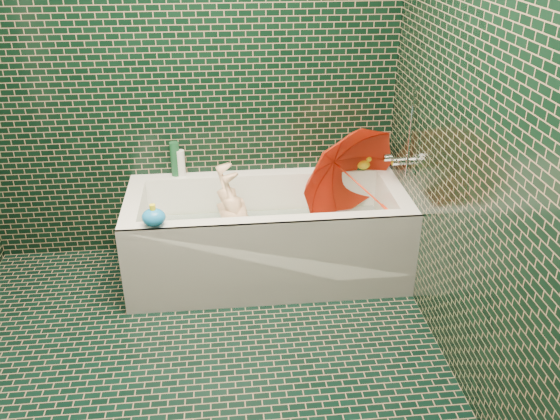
{
  "coord_description": "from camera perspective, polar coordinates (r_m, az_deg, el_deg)",
  "views": [
    {
      "loc": [
        0.19,
        -2.18,
        2.11
      ],
      "look_at": [
        0.51,
        0.82,
        0.54
      ],
      "focal_mm": 38.0,
      "sensor_mm": 36.0,
      "label": 1
    }
  ],
  "objects": [
    {
      "name": "rubber_duck",
      "position": [
        3.94,
        8.13,
        4.46
      ],
      "size": [
        0.12,
        0.08,
        0.09
      ],
      "rotation": [
        0.0,
        0.0,
        0.16
      ],
      "color": "yellow",
      "rests_on": "bathtub"
    },
    {
      "name": "water",
      "position": [
        3.69,
        -1.24,
        -1.94
      ],
      "size": [
        1.48,
        0.53,
        0.0
      ],
      "primitive_type": "cube",
      "color": "silver",
      "rests_on": "bathtub"
    },
    {
      "name": "bottle_left_tall",
      "position": [
        3.85,
        -10.05,
        4.86
      ],
      "size": [
        0.07,
        0.07,
        0.22
      ],
      "primitive_type": "cylinder",
      "rotation": [
        0.0,
        0.0,
        -0.24
      ],
      "color": "#144727",
      "rests_on": "bathtub"
    },
    {
      "name": "bathtub",
      "position": [
        3.72,
        -1.2,
        -3.26
      ],
      "size": [
        1.7,
        0.75,
        0.55
      ],
      "color": "white",
      "rests_on": "floor"
    },
    {
      "name": "bottle_right_tall",
      "position": [
        3.9,
        6.32,
        5.26
      ],
      "size": [
        0.06,
        0.06,
        0.2
      ],
      "primitive_type": "cylinder",
      "rotation": [
        0.0,
        0.0,
        -0.18
      ],
      "color": "#144727",
      "rests_on": "bathtub"
    },
    {
      "name": "bottle_left_short",
      "position": [
        3.84,
        -9.51,
        4.47
      ],
      "size": [
        0.07,
        0.07,
        0.17
      ],
      "primitive_type": "cylinder",
      "rotation": [
        0.0,
        0.0,
        0.32
      ],
      "color": "white",
      "rests_on": "bathtub"
    },
    {
      "name": "bottle_right_pump",
      "position": [
        3.95,
        8.8,
        5.34
      ],
      "size": [
        0.05,
        0.05,
        0.2
      ],
      "primitive_type": "cylinder",
      "rotation": [
        0.0,
        0.0,
        -0.02
      ],
      "color": "silver",
      "rests_on": "bathtub"
    },
    {
      "name": "wall_right",
      "position": [
        2.6,
        19.79,
        6.39
      ],
      "size": [
        0.0,
        2.8,
        2.8
      ],
      "primitive_type": "plane",
      "rotation": [
        1.57,
        0.0,
        -1.57
      ],
      "color": "black",
      "rests_on": "floor"
    },
    {
      "name": "bath_mat",
      "position": [
        3.77,
        -1.22,
        -3.85
      ],
      "size": [
        1.35,
        0.47,
        0.01
      ],
      "primitive_type": "cube",
      "color": "green",
      "rests_on": "bathtub"
    },
    {
      "name": "soap_bottle_b",
      "position": [
        4.01,
        9.8,
        4.1
      ],
      "size": [
        0.12,
        0.12,
        0.21
      ],
      "primitive_type": "imported",
      "rotation": [
        0.0,
        0.0,
        0.31
      ],
      "color": "#451B68",
      "rests_on": "bathtub"
    },
    {
      "name": "bath_toy",
      "position": [
        3.27,
        -12.07,
        -0.68
      ],
      "size": [
        0.14,
        0.12,
        0.13
      ],
      "rotation": [
        0.0,
        0.0,
        -0.11
      ],
      "color": "#177CD1",
      "rests_on": "bathtub"
    },
    {
      "name": "wall_back",
      "position": [
        3.69,
        -9.1,
        13.6
      ],
      "size": [
        2.8,
        0.0,
        2.8
      ],
      "primitive_type": "plane",
      "rotation": [
        1.57,
        0.0,
        0.0
      ],
      "color": "black",
      "rests_on": "floor"
    },
    {
      "name": "floor",
      "position": [
        3.04,
        -8.28,
        -16.87
      ],
      "size": [
        2.8,
        2.8,
        0.0
      ],
      "primitive_type": "plane",
      "color": "black",
      "rests_on": "ground"
    },
    {
      "name": "soap_bottle_c",
      "position": [
        3.94,
        7.56,
        3.82
      ],
      "size": [
        0.16,
        0.16,
        0.17
      ],
      "primitive_type": "imported",
      "rotation": [
        0.0,
        0.0,
        -0.23
      ],
      "color": "#144727",
      "rests_on": "bathtub"
    },
    {
      "name": "faucet",
      "position": [
        3.63,
        11.66,
        5.21
      ],
      "size": [
        0.18,
        0.19,
        0.55
      ],
      "color": "silver",
      "rests_on": "wall_right"
    },
    {
      "name": "child",
      "position": [
        3.67,
        -3.73,
        -2.07
      ],
      "size": [
        0.91,
        0.43,
        0.36
      ],
      "primitive_type": "imported",
      "rotation": [
        -1.38,
        0.0,
        -1.43
      ],
      "color": "beige",
      "rests_on": "bathtub"
    },
    {
      "name": "umbrella",
      "position": [
        3.66,
        7.73,
        2.33
      ],
      "size": [
        1.03,
        1.04,
        0.96
      ],
      "primitive_type": "imported",
      "rotation": [
        0.29,
        -0.43,
        0.38
      ],
      "color": "red",
      "rests_on": "bathtub"
    },
    {
      "name": "soap_bottle_a",
      "position": [
        3.98,
        8.45,
        3.99
      ],
      "size": [
        0.11,
        0.11,
        0.24
      ],
      "primitive_type": "imported",
      "rotation": [
        0.0,
        0.0,
        -0.21
      ],
      "color": "white",
      "rests_on": "bathtub"
    }
  ]
}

